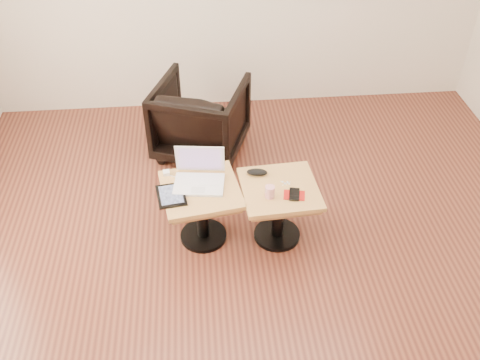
{
  "coord_description": "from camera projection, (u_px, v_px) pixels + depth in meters",
  "views": [
    {
      "loc": [
        -0.37,
        -2.31,
        2.74
      ],
      "look_at": [
        -0.13,
        0.4,
        0.51
      ],
      "focal_mm": 40.0,
      "sensor_mm": 36.0,
      "label": 1
    }
  ],
  "objects": [
    {
      "name": "armchair",
      "position": [
        201.0,
        118.0,
        4.45
      ],
      "size": [
        0.89,
        0.91,
        0.65
      ],
      "primitive_type": "imported",
      "rotation": [
        0.0,
        0.0,
        2.78
      ],
      "color": "black",
      "rests_on": "ground"
    },
    {
      "name": "glasses_case",
      "position": [
        257.0,
        172.0,
        3.63
      ],
      "size": [
        0.15,
        0.08,
        0.04
      ],
      "primitive_type": "ellipsoid",
      "rotation": [
        0.0,
        0.0,
        -0.16
      ],
      "color": "black",
      "rests_on": "side_table_right"
    },
    {
      "name": "earbuds_tangle",
      "position": [
        286.0,
        183.0,
        3.57
      ],
      "size": [
        0.06,
        0.04,
        0.01
      ],
      "color": "white",
      "rests_on": "side_table_right"
    },
    {
      "name": "striped_cup",
      "position": [
        270.0,
        192.0,
        3.45
      ],
      "size": [
        0.08,
        0.08,
        0.08
      ],
      "primitive_type": "cylinder",
      "rotation": [
        0.0,
        0.0,
        0.41
      ],
      "color": "#DD4357",
      "rests_on": "side_table_right"
    },
    {
      "name": "side_table_left",
      "position": [
        201.0,
        201.0,
        3.61
      ],
      "size": [
        0.58,
        0.58,
        0.46
      ],
      "rotation": [
        0.0,
        0.0,
        0.16
      ],
      "color": "black",
      "rests_on": "ground"
    },
    {
      "name": "phone_on_sleeve",
      "position": [
        294.0,
        195.0,
        3.48
      ],
      "size": [
        0.15,
        0.13,
        0.02
      ],
      "rotation": [
        0.0,
        0.0,
        -0.2
      ],
      "color": "#A40910",
      "rests_on": "side_table_right"
    },
    {
      "name": "room_shell",
      "position": [
        272.0,
        100.0,
        2.69
      ],
      "size": [
        4.52,
        4.52,
        2.71
      ],
      "color": "#4A2118",
      "rests_on": "ground"
    },
    {
      "name": "side_table_right",
      "position": [
        279.0,
        200.0,
        3.62
      ],
      "size": [
        0.54,
        0.54,
        0.46
      ],
      "rotation": [
        0.0,
        0.0,
        0.07
      ],
      "color": "black",
      "rests_on": "ground"
    },
    {
      "name": "laptop",
      "position": [
        199.0,
        176.0,
        3.56
      ],
      "size": [
        0.36,
        0.3,
        0.24
      ],
      "rotation": [
        0.0,
        0.0,
        -0.12
      ],
      "color": "white",
      "rests_on": "side_table_left"
    },
    {
      "name": "charging_adapter",
      "position": [
        166.0,
        173.0,
        3.64
      ],
      "size": [
        0.05,
        0.05,
        0.03
      ],
      "primitive_type": "cube",
      "rotation": [
        0.0,
        0.0,
        0.1
      ],
      "color": "white",
      "rests_on": "side_table_left"
    },
    {
      "name": "tablet",
      "position": [
        171.0,
        195.0,
        3.47
      ],
      "size": [
        0.21,
        0.25,
        0.02
      ],
      "rotation": [
        0.0,
        0.0,
        0.14
      ],
      "color": "black",
      "rests_on": "side_table_left"
    }
  ]
}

